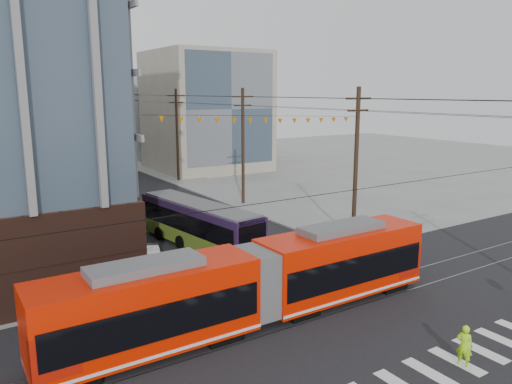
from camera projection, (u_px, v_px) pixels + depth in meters
ground at (386, 337)px, 22.09m from camera, size 160.00×160.00×0.00m
bg_bldg_ne_near at (206, 111)px, 68.52m from camera, size 14.00×14.00×16.00m
bg_bldg_ne_far at (163, 113)px, 86.24m from camera, size 16.00×16.00×14.00m
utility_pole_far at (134, 128)px, 71.60m from camera, size 0.30×0.30×11.00m
streetcar at (256, 284)px, 23.13m from camera, size 19.84×2.83×3.82m
city_bus at (199, 224)px, 34.47m from camera, size 4.01×11.77×3.27m
parked_car_silver at (143, 257)px, 30.12m from camera, size 3.08×5.38×1.68m
parked_car_white at (127, 232)px, 35.75m from camera, size 3.68×5.64×1.52m
parked_car_grey at (101, 221)px, 39.17m from camera, size 2.45×4.83×1.31m
pedestrian at (464, 346)px, 19.57m from camera, size 0.61×0.74×1.73m
jersey_barrier at (341, 234)px, 36.32m from camera, size 1.81×4.55×0.89m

